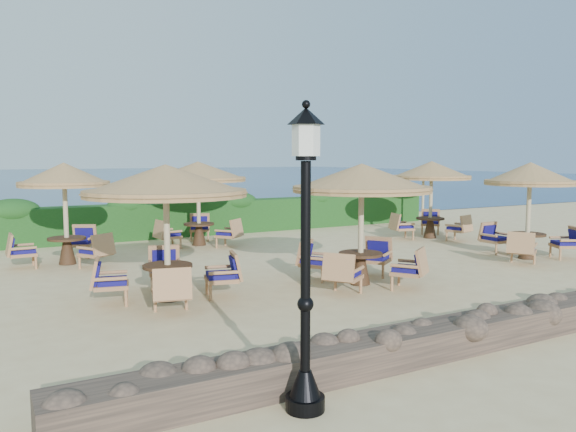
{
  "coord_description": "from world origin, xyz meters",
  "views": [
    {
      "loc": [
        -7.84,
        -11.93,
        2.79
      ],
      "look_at": [
        -1.01,
        0.49,
        1.3
      ],
      "focal_mm": 35.0,
      "sensor_mm": 36.0,
      "label": 1
    }
  ],
  "objects": [
    {
      "name": "ground",
      "position": [
        0.0,
        0.0,
        0.0
      ],
      "size": [
        120.0,
        120.0,
        0.0
      ],
      "primitive_type": "plane",
      "color": "beige",
      "rests_on": "ground"
    },
    {
      "name": "sea",
      "position": [
        0.0,
        70.0,
        0.0
      ],
      "size": [
        160.0,
        160.0,
        0.0
      ],
      "primitive_type": "plane",
      "color": "navy",
      "rests_on": "ground"
    },
    {
      "name": "hedge",
      "position": [
        0.0,
        7.2,
        0.6
      ],
      "size": [
        18.0,
        0.9,
        1.2
      ],
      "primitive_type": "cube",
      "color": "#133E14",
      "rests_on": "ground"
    },
    {
      "name": "stone_wall",
      "position": [
        0.0,
        -6.2,
        0.22
      ],
      "size": [
        15.0,
        0.65,
        0.44
      ],
      "primitive_type": "cube",
      "color": "brown",
      "rests_on": "ground"
    },
    {
      "name": "lamp_post",
      "position": [
        -4.8,
        -6.8,
        1.55
      ],
      "size": [
        0.44,
        0.44,
        3.31
      ],
      "color": "black",
      "rests_on": "ground"
    },
    {
      "name": "extra_parasol",
      "position": [
        7.8,
        5.2,
        2.17
      ],
      "size": [
        2.3,
        2.3,
        2.41
      ],
      "color": "#CAB98E",
      "rests_on": "ground"
    },
    {
      "name": "cafe_set_0",
      "position": [
        -4.71,
        -1.38,
        1.91
      ],
      "size": [
        3.17,
        3.17,
        2.65
      ],
      "color": "#CAB98E",
      "rests_on": "ground"
    },
    {
      "name": "cafe_set_1",
      "position": [
        -0.6,
        -2.07,
        1.88
      ],
      "size": [
        3.04,
        3.04,
        2.65
      ],
      "color": "#CAB98E",
      "rests_on": "ground"
    },
    {
      "name": "cafe_set_2",
      "position": [
        5.28,
        -1.73,
        1.81
      ],
      "size": [
        2.77,
        2.61,
        2.65
      ],
      "color": "#CAB98E",
      "rests_on": "ground"
    },
    {
      "name": "cafe_set_3",
      "position": [
        -5.92,
        3.53,
        1.77
      ],
      "size": [
        2.56,
        2.77,
        2.65
      ],
      "color": "#CAB98E",
      "rests_on": "ground"
    },
    {
      "name": "cafe_set_4",
      "position": [
        -1.82,
        4.88,
        1.96
      ],
      "size": [
        3.04,
        3.04,
        2.65
      ],
      "color": "#CAB98E",
      "rests_on": "ground"
    },
    {
      "name": "cafe_set_5",
      "position": [
        5.75,
        2.56,
        1.88
      ],
      "size": [
        2.78,
        2.78,
        2.65
      ],
      "color": "#CAB98E",
      "rests_on": "ground"
    }
  ]
}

